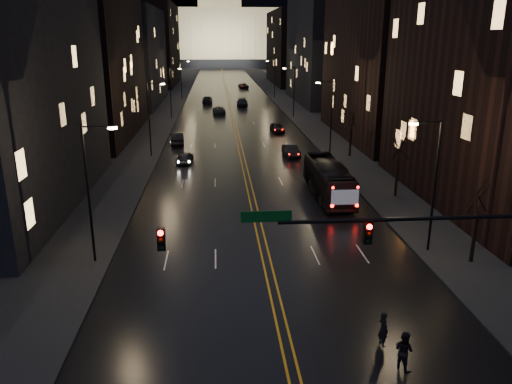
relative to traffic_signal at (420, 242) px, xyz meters
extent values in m
plane|color=black|center=(-5.91, 0.00, -5.10)|extent=(900.00, 900.00, 0.00)
cube|color=black|center=(-5.91, 130.00, -5.09)|extent=(20.00, 320.00, 0.02)
cube|color=black|center=(-19.91, 130.00, -5.02)|extent=(8.00, 320.00, 0.16)
cube|color=black|center=(8.09, 130.00, -5.02)|extent=(8.00, 320.00, 0.16)
cube|color=orange|center=(-5.91, 130.00, -5.08)|extent=(0.62, 320.00, 0.01)
cube|color=black|center=(-26.91, 54.00, 8.90)|extent=(12.00, 30.00, 28.00)
cube|color=black|center=(-26.91, 92.00, 4.90)|extent=(12.00, 34.00, 20.00)
cube|color=black|center=(-26.91, 140.00, 6.90)|extent=(12.00, 40.00, 24.00)
cube|color=black|center=(15.09, 20.00, 6.90)|extent=(12.00, 26.00, 24.00)
cube|color=black|center=(15.09, 92.00, 7.90)|extent=(12.00, 34.00, 26.00)
cube|color=black|center=(15.09, 140.00, 5.90)|extent=(12.00, 40.00, 22.00)
cube|color=black|center=(-5.91, 250.00, -3.10)|extent=(90.00, 50.00, 4.00)
cube|color=#E1C782|center=(-5.91, 250.00, 10.90)|extent=(80.00, 36.00, 24.00)
cylinder|color=black|center=(-0.41, 0.00, 1.10)|extent=(12.00, 0.18, 0.18)
cube|color=black|center=(-11.41, 0.00, 0.50)|extent=(0.35, 0.30, 1.00)
cube|color=black|center=(-2.41, 0.00, 0.50)|extent=(0.35, 0.30, 1.00)
sphere|color=#FF0705|center=(-11.41, -0.18, 0.85)|extent=(0.24, 0.24, 0.24)
sphere|color=#FF0705|center=(-2.41, -0.18, 0.85)|extent=(0.24, 0.24, 0.24)
cube|color=#053F14|center=(-6.91, 0.00, 1.40)|extent=(2.20, 0.06, 0.50)
cylinder|color=black|center=(5.09, 10.00, -0.60)|extent=(0.16, 0.16, 9.00)
cylinder|color=black|center=(4.19, 10.00, 3.70)|extent=(1.80, 0.10, 0.10)
cube|color=#FFDD99|center=(3.29, 10.00, 3.60)|extent=(0.50, 0.25, 0.15)
cylinder|color=black|center=(-16.91, 10.00, -0.60)|extent=(0.16, 0.16, 9.00)
cylinder|color=black|center=(-16.01, 10.00, 3.70)|extent=(1.80, 0.10, 0.10)
cube|color=#FFDD99|center=(-15.11, 10.00, 3.60)|extent=(0.50, 0.25, 0.15)
cylinder|color=black|center=(5.09, 40.00, -0.60)|extent=(0.16, 0.16, 9.00)
cylinder|color=black|center=(4.19, 40.00, 3.70)|extent=(1.80, 0.10, 0.10)
cube|color=#FFDD99|center=(3.29, 40.00, 3.60)|extent=(0.50, 0.25, 0.15)
cylinder|color=black|center=(-16.91, 40.00, -0.60)|extent=(0.16, 0.16, 9.00)
cylinder|color=black|center=(-16.01, 40.00, 3.70)|extent=(1.80, 0.10, 0.10)
cube|color=#FFDD99|center=(-15.11, 40.00, 3.60)|extent=(0.50, 0.25, 0.15)
cylinder|color=black|center=(5.09, 70.00, -0.60)|extent=(0.16, 0.16, 9.00)
cylinder|color=black|center=(4.19, 70.00, 3.70)|extent=(1.80, 0.10, 0.10)
cube|color=#FFDD99|center=(3.29, 70.00, 3.60)|extent=(0.50, 0.25, 0.15)
cylinder|color=black|center=(-16.91, 70.00, -0.60)|extent=(0.16, 0.16, 9.00)
cylinder|color=black|center=(-16.01, 70.00, 3.70)|extent=(1.80, 0.10, 0.10)
cube|color=#FFDD99|center=(-15.11, 70.00, 3.60)|extent=(0.50, 0.25, 0.15)
cylinder|color=black|center=(5.09, 100.00, -0.60)|extent=(0.16, 0.16, 9.00)
cylinder|color=black|center=(4.19, 100.00, 3.70)|extent=(1.80, 0.10, 0.10)
cube|color=#FFDD99|center=(3.29, 100.00, 3.60)|extent=(0.50, 0.25, 0.15)
cylinder|color=black|center=(-16.91, 100.00, -0.60)|extent=(0.16, 0.16, 9.00)
cylinder|color=black|center=(-16.01, 100.00, 3.70)|extent=(1.80, 0.10, 0.10)
cube|color=#FFDD99|center=(-15.11, 100.00, 3.60)|extent=(0.50, 0.25, 0.15)
cylinder|color=black|center=(7.09, 8.00, -3.35)|extent=(0.24, 0.24, 3.50)
cylinder|color=black|center=(7.09, 22.00, -3.35)|extent=(0.24, 0.24, 3.50)
cylinder|color=black|center=(7.09, 38.00, -3.35)|extent=(0.24, 0.24, 3.50)
imported|color=black|center=(1.05, 22.81, -3.53)|extent=(2.71, 11.32, 3.15)
imported|color=black|center=(-12.66, 36.42, -4.39)|extent=(2.00, 4.29, 1.42)
imported|color=black|center=(-14.35, 47.36, -4.29)|extent=(2.20, 5.10, 1.63)
imported|color=black|center=(-8.41, 76.24, -4.41)|extent=(2.56, 5.07, 1.38)
imported|color=black|center=(-10.82, 92.02, -4.31)|extent=(2.25, 5.47, 1.58)
imported|color=black|center=(0.06, 38.93, -4.40)|extent=(1.88, 4.36, 1.40)
imported|color=black|center=(0.32, 55.32, -4.38)|extent=(2.12, 4.39, 1.44)
imported|color=black|center=(-3.41, 85.95, -4.29)|extent=(2.50, 5.71, 1.63)
imported|color=black|center=(-0.91, 125.48, -4.36)|extent=(2.97, 5.54, 1.48)
imported|color=black|center=(-1.42, -0.24, -4.24)|extent=(0.56, 0.71, 1.72)
imported|color=black|center=(-1.10, -2.00, -4.19)|extent=(0.90, 1.00, 1.82)
camera|label=1|loc=(-8.95, -19.97, 8.69)|focal=35.00mm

